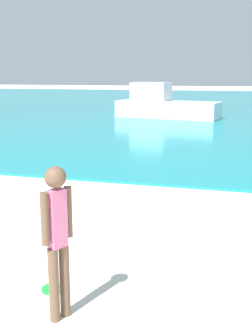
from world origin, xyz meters
TOP-DOWN VIEW (x-y plane):
  - water at (0.00, 42.56)m, footprint 160.00×60.00m
  - person_standing at (0.35, 6.87)m, footprint 0.22×0.36m
  - frisbee at (0.01, 7.40)m, footprint 0.28×0.28m
  - boat_near at (-2.46, 28.04)m, footprint 6.39×3.09m

SIDE VIEW (x-z plane):
  - frisbee at x=0.01m, z-range 0.00..0.03m
  - water at x=0.00m, z-range 0.00..0.06m
  - boat_near at x=-2.46m, z-range -0.26..1.82m
  - person_standing at x=0.35m, z-range 0.12..1.81m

